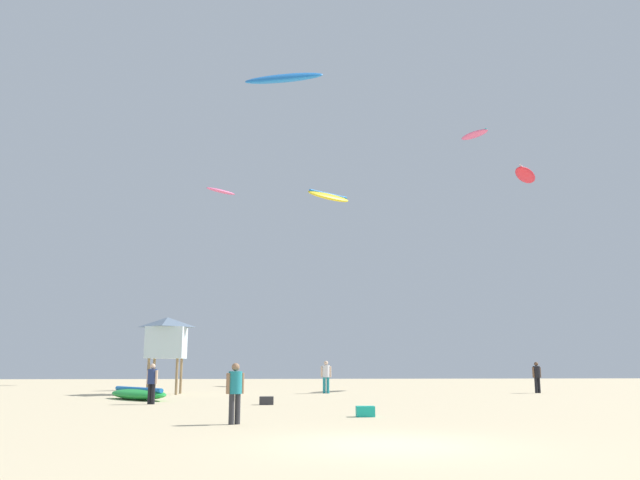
{
  "coord_description": "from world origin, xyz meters",
  "views": [
    {
      "loc": [
        -2.1,
        -13.01,
        1.56
      ],
      "look_at": [
        0.0,
        20.53,
        8.22
      ],
      "focal_mm": 35.43,
      "sensor_mm": 36.0,
      "label": 1
    }
  ],
  "objects_px": {
    "gear_bag": "(365,411)",
    "kite_aloft_1": "(329,196)",
    "cooler_box": "(267,401)",
    "person_right": "(326,374)",
    "kite_aloft_3": "(525,175)",
    "kite_aloft_4": "(474,135)",
    "person_foreground": "(235,388)",
    "lifeguard_tower": "(167,337)",
    "kite_aloft_2": "(221,191)",
    "person_midground": "(152,380)",
    "kite_aloft_0": "(283,78)",
    "kite_grounded_near": "(138,394)",
    "person_left": "(537,375)"
  },
  "relations": [
    {
      "from": "person_midground",
      "to": "lifeguard_tower",
      "type": "height_order",
      "value": "lifeguard_tower"
    },
    {
      "from": "gear_bag",
      "to": "kite_aloft_0",
      "type": "xyz_separation_m",
      "value": [
        -2.63,
        7.2,
        14.34
      ]
    },
    {
      "from": "person_midground",
      "to": "kite_aloft_4",
      "type": "bearing_deg",
      "value": 166.94
    },
    {
      "from": "kite_grounded_near",
      "to": "lifeguard_tower",
      "type": "xyz_separation_m",
      "value": [
        0.2,
        5.55,
        2.79
      ]
    },
    {
      "from": "kite_aloft_1",
      "to": "cooler_box",
      "type": "bearing_deg",
      "value": -102.28
    },
    {
      "from": "person_left",
      "to": "person_right",
      "type": "distance_m",
      "value": 11.94
    },
    {
      "from": "kite_aloft_1",
      "to": "kite_aloft_3",
      "type": "bearing_deg",
      "value": -10.47
    },
    {
      "from": "cooler_box",
      "to": "person_right",
      "type": "bearing_deg",
      "value": 72.67
    },
    {
      "from": "lifeguard_tower",
      "to": "gear_bag",
      "type": "bearing_deg",
      "value": -60.55
    },
    {
      "from": "person_foreground",
      "to": "gear_bag",
      "type": "height_order",
      "value": "person_foreground"
    },
    {
      "from": "person_midground",
      "to": "kite_aloft_0",
      "type": "distance_m",
      "value": 14.52
    },
    {
      "from": "person_left",
      "to": "person_right",
      "type": "height_order",
      "value": "person_right"
    },
    {
      "from": "person_foreground",
      "to": "kite_aloft_3",
      "type": "xyz_separation_m",
      "value": [
        18.17,
        23.74,
        13.63
      ]
    },
    {
      "from": "kite_aloft_1",
      "to": "person_foreground",
      "type": "bearing_deg",
      "value": -99.88
    },
    {
      "from": "kite_aloft_3",
      "to": "kite_aloft_4",
      "type": "height_order",
      "value": "kite_aloft_4"
    },
    {
      "from": "kite_aloft_2",
      "to": "kite_aloft_0",
      "type": "bearing_deg",
      "value": -78.82
    },
    {
      "from": "kite_grounded_near",
      "to": "cooler_box",
      "type": "bearing_deg",
      "value": -34.1
    },
    {
      "from": "kite_aloft_1",
      "to": "kite_aloft_3",
      "type": "height_order",
      "value": "kite_aloft_3"
    },
    {
      "from": "gear_bag",
      "to": "kite_aloft_4",
      "type": "distance_m",
      "value": 41.21
    },
    {
      "from": "kite_aloft_2",
      "to": "lifeguard_tower",
      "type": "bearing_deg",
      "value": -92.59
    },
    {
      "from": "person_right",
      "to": "gear_bag",
      "type": "xyz_separation_m",
      "value": [
        0.04,
        -16.1,
        -0.88
      ]
    },
    {
      "from": "gear_bag",
      "to": "kite_aloft_1",
      "type": "height_order",
      "value": "kite_aloft_1"
    },
    {
      "from": "gear_bag",
      "to": "kite_aloft_1",
      "type": "bearing_deg",
      "value": 88.24
    },
    {
      "from": "person_foreground",
      "to": "cooler_box",
      "type": "relative_size",
      "value": 2.88
    },
    {
      "from": "lifeguard_tower",
      "to": "kite_aloft_2",
      "type": "relative_size",
      "value": 1.43
    },
    {
      "from": "person_midground",
      "to": "person_right",
      "type": "distance_m",
      "value": 12.14
    },
    {
      "from": "kite_aloft_3",
      "to": "person_right",
      "type": "bearing_deg",
      "value": -159.48
    },
    {
      "from": "kite_aloft_3",
      "to": "kite_aloft_4",
      "type": "relative_size",
      "value": 1.42
    },
    {
      "from": "person_foreground",
      "to": "kite_grounded_near",
      "type": "bearing_deg",
      "value": 171.0
    },
    {
      "from": "person_right",
      "to": "kite_grounded_near",
      "type": "xyz_separation_m",
      "value": [
        -9.03,
        -5.93,
        -0.78
      ]
    },
    {
      "from": "person_right",
      "to": "kite_aloft_4",
      "type": "distance_m",
      "value": 29.77
    },
    {
      "from": "person_left",
      "to": "kite_aloft_3",
      "type": "bearing_deg",
      "value": 139.17
    },
    {
      "from": "kite_aloft_1",
      "to": "gear_bag",
      "type": "bearing_deg",
      "value": -91.76
    },
    {
      "from": "gear_bag",
      "to": "person_midground",
      "type": "bearing_deg",
      "value": 139.06
    },
    {
      "from": "kite_aloft_4",
      "to": "kite_aloft_0",
      "type": "bearing_deg",
      "value": -124.22
    },
    {
      "from": "kite_aloft_3",
      "to": "kite_aloft_4",
      "type": "xyz_separation_m",
      "value": [
        0.0,
        10.67,
        7.0
      ]
    },
    {
      "from": "person_midground",
      "to": "kite_aloft_1",
      "type": "xyz_separation_m",
      "value": [
        8.55,
        17.21,
        12.55
      ]
    },
    {
      "from": "person_midground",
      "to": "lifeguard_tower",
      "type": "relative_size",
      "value": 0.39
    },
    {
      "from": "person_right",
      "to": "kite_aloft_2",
      "type": "relative_size",
      "value": 0.61
    },
    {
      "from": "person_foreground",
      "to": "person_midground",
      "type": "xyz_separation_m",
      "value": [
        -3.98,
        9.04,
        0.0
      ]
    },
    {
      "from": "person_left",
      "to": "kite_aloft_3",
      "type": "xyz_separation_m",
      "value": [
        2.45,
        5.72,
        13.57
      ]
    },
    {
      "from": "person_left",
      "to": "kite_aloft_1",
      "type": "xyz_separation_m",
      "value": [
        -11.16,
        8.23,
        12.48
      ]
    },
    {
      "from": "person_midground",
      "to": "kite_aloft_0",
      "type": "height_order",
      "value": "kite_aloft_0"
    },
    {
      "from": "gear_bag",
      "to": "kite_aloft_2",
      "type": "distance_m",
      "value": 39.07
    },
    {
      "from": "person_right",
      "to": "kite_aloft_0",
      "type": "height_order",
      "value": "kite_aloft_0"
    },
    {
      "from": "cooler_box",
      "to": "gear_bag",
      "type": "relative_size",
      "value": 1.0
    },
    {
      "from": "person_midground",
      "to": "kite_aloft_2",
      "type": "bearing_deg",
      "value": -151.5
    },
    {
      "from": "kite_grounded_near",
      "to": "kite_aloft_2",
      "type": "relative_size",
      "value": 1.52
    },
    {
      "from": "lifeguard_tower",
      "to": "kite_aloft_1",
      "type": "relative_size",
      "value": 1.13
    },
    {
      "from": "person_right",
      "to": "lifeguard_tower",
      "type": "xyz_separation_m",
      "value": [
        -8.83,
        -0.38,
        2.01
      ]
    }
  ]
}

